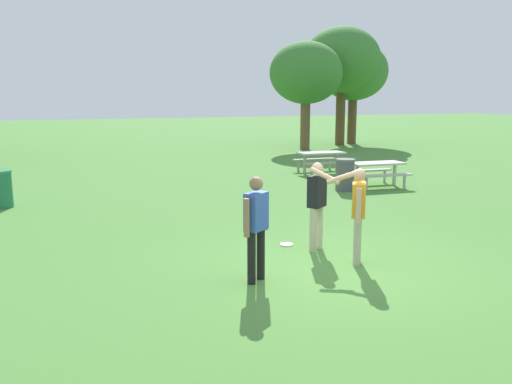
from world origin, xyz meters
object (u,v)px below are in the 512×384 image
(frisbee, at_px, (286,244))
(tree_far_right, at_px, (306,73))
(person_catcher, at_px, (317,199))
(tree_back_left, at_px, (354,72))
(person_thrower, at_px, (256,222))
(tree_slender_mid, at_px, (342,60))
(picnic_table_near, at_px, (376,169))
(trash_can_further_along, at_px, (1,189))
(person_bystander, at_px, (358,208))
(trash_can_beside_table, at_px, (345,175))
(picnic_table_far, at_px, (321,158))

(frisbee, height_order, tree_far_right, tree_far_right)
(person_catcher, bearing_deg, tree_back_left, 56.53)
(person_thrower, relative_size, tree_slender_mid, 0.25)
(tree_back_left, bearing_deg, tree_slender_mid, -155.66)
(tree_far_right, bearing_deg, picnic_table_near, -106.35)
(trash_can_further_along, height_order, tree_slender_mid, tree_slender_mid)
(person_bystander, distance_m, trash_can_beside_table, 7.22)
(picnic_table_near, distance_m, tree_slender_mid, 15.04)
(person_bystander, bearing_deg, tree_far_right, 65.49)
(tree_slender_mid, bearing_deg, person_thrower, -123.75)
(person_catcher, height_order, tree_slender_mid, tree_slender_mid)
(person_thrower, height_order, frisbee, person_thrower)
(trash_can_further_along, bearing_deg, frisbee, -48.25)
(person_catcher, xyz_separation_m, trash_can_beside_table, (3.81, 5.30, -0.48))
(person_catcher, height_order, trash_can_beside_table, person_catcher)
(person_catcher, height_order, picnic_table_near, person_catcher)
(tree_far_right, bearing_deg, tree_back_left, 25.44)
(tree_slender_mid, bearing_deg, frisbee, -123.35)
(trash_can_further_along, height_order, tree_far_right, tree_far_right)
(person_thrower, bearing_deg, tree_back_left, 54.77)
(frisbee, height_order, tree_back_left, tree_back_left)
(person_catcher, bearing_deg, picnic_table_near, 47.43)
(person_catcher, xyz_separation_m, person_bystander, (0.24, -0.96, 0.00))
(person_catcher, distance_m, picnic_table_far, 10.19)
(person_thrower, xyz_separation_m, trash_can_further_along, (-3.99, 7.59, -0.46))
(picnic_table_near, distance_m, picnic_table_far, 3.37)
(trash_can_beside_table, xyz_separation_m, trash_can_further_along, (-9.48, 1.12, 0.00))
(frisbee, xyz_separation_m, tree_far_right, (8.84, 16.53, 3.94))
(picnic_table_far, bearing_deg, tree_far_right, 66.83)
(tree_slender_mid, bearing_deg, picnic_table_near, -116.19)
(picnic_table_near, relative_size, tree_far_right, 0.32)
(tree_slender_mid, bearing_deg, trash_can_further_along, -144.83)
(person_thrower, relative_size, picnic_table_near, 0.91)
(person_thrower, xyz_separation_m, picnic_table_far, (6.65, 10.07, -0.38))
(frisbee, bearing_deg, tree_back_left, 55.02)
(picnic_table_near, bearing_deg, trash_can_further_along, 175.24)
(person_catcher, bearing_deg, trash_can_further_along, 131.46)
(picnic_table_near, xyz_separation_m, tree_far_right, (3.38, 11.51, 3.39))
(trash_can_beside_table, bearing_deg, person_thrower, -130.35)
(frisbee, relative_size, trash_can_further_along, 0.26)
(tree_far_right, xyz_separation_m, tree_slender_mid, (3.00, 1.45, 0.81))
(picnic_table_far, bearing_deg, person_catcher, -119.18)
(picnic_table_near, height_order, tree_slender_mid, tree_slender_mid)
(person_bystander, relative_size, trash_can_further_along, 1.71)
(tree_back_left, bearing_deg, trash_can_beside_table, -122.56)
(person_catcher, relative_size, trash_can_further_along, 1.71)
(person_bystander, height_order, picnic_table_near, person_bystander)
(picnic_table_far, distance_m, trash_can_further_along, 10.92)
(frisbee, relative_size, trash_can_beside_table, 0.26)
(tree_back_left, bearing_deg, picnic_table_near, -119.04)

